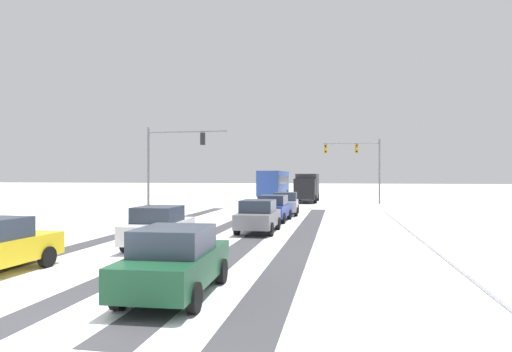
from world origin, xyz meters
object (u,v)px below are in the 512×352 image
(car_grey_third, at_px, (258,216))
(car_dark_green_sixth, at_px, (175,261))
(traffic_signal_near_left, at_px, (170,154))
(car_silver_lead, at_px, (286,203))
(car_blue_second, at_px, (273,208))
(box_truck_delivery, at_px, (307,187))
(car_white_fourth, at_px, (159,227))
(traffic_signal_far_right, at_px, (360,158))
(bus_oncoming, at_px, (274,182))

(car_grey_third, distance_m, car_dark_green_sixth, 11.63)
(traffic_signal_near_left, height_order, car_silver_lead, traffic_signal_near_left)
(car_blue_second, distance_m, car_dark_green_sixth, 17.05)
(traffic_signal_near_left, height_order, box_truck_delivery, traffic_signal_near_left)
(traffic_signal_near_left, relative_size, car_grey_third, 1.58)
(car_blue_second, height_order, car_grey_third, same)
(car_white_fourth, bearing_deg, traffic_signal_far_right, 72.74)
(traffic_signal_near_left, xyz_separation_m, car_silver_lead, (8.77, 0.20, -3.63))
(traffic_signal_near_left, distance_m, car_dark_green_sixth, 23.54)
(traffic_signal_near_left, distance_m, box_truck_delivery, 18.65)
(box_truck_delivery, bearing_deg, car_grey_third, -91.39)
(traffic_signal_far_right, relative_size, car_blue_second, 1.56)
(bus_oncoming, bearing_deg, car_white_fourth, -88.70)
(car_grey_third, relative_size, bus_oncoming, 0.37)
(car_white_fourth, bearing_deg, box_truck_delivery, 83.31)
(traffic_signal_far_right, bearing_deg, car_grey_third, -104.15)
(car_blue_second, xyz_separation_m, bus_oncoming, (-3.84, 26.81, 1.18))
(traffic_signal_far_right, relative_size, car_grey_third, 1.58)
(traffic_signal_far_right, distance_m, traffic_signal_near_left, 20.27)
(car_grey_third, bearing_deg, car_white_fourth, -120.12)
(car_dark_green_sixth, bearing_deg, car_blue_second, 90.54)
(car_grey_third, bearing_deg, bus_oncoming, 96.85)
(bus_oncoming, bearing_deg, car_grey_third, -83.15)
(traffic_signal_near_left, height_order, bus_oncoming, traffic_signal_near_left)
(bus_oncoming, bearing_deg, box_truck_delivery, -54.61)
(car_white_fourth, xyz_separation_m, car_dark_green_sixth, (3.15, -6.42, 0.00))
(traffic_signal_far_right, xyz_separation_m, box_truck_delivery, (-5.41, 1.94, -2.99))
(car_grey_third, distance_m, box_truck_delivery, 25.91)
(traffic_signal_far_right, xyz_separation_m, bus_oncoming, (-9.91, 8.28, -2.64))
(traffic_signal_far_right, bearing_deg, car_dark_green_sixth, -99.43)
(car_dark_green_sixth, bearing_deg, car_silver_lead, 89.90)
(box_truck_delivery, bearing_deg, car_dark_green_sixth, -90.77)
(car_blue_second, distance_m, car_grey_third, 5.42)
(car_silver_lead, bearing_deg, traffic_signal_near_left, -178.69)
(car_silver_lead, bearing_deg, car_blue_second, -92.40)
(car_silver_lead, distance_m, car_blue_second, 4.72)
(car_dark_green_sixth, bearing_deg, bus_oncoming, 95.21)
(car_grey_third, distance_m, bus_oncoming, 32.48)
(car_dark_green_sixth, bearing_deg, box_truck_delivery, 89.23)
(bus_oncoming, bearing_deg, car_dark_green_sixth, -84.79)
(car_grey_third, xyz_separation_m, car_white_fourth, (-3.02, -5.21, 0.00))
(car_dark_green_sixth, bearing_deg, traffic_signal_near_left, 112.05)
(traffic_signal_near_left, relative_size, box_truck_delivery, 0.88)
(box_truck_delivery, bearing_deg, traffic_signal_far_right, -19.77)
(car_blue_second, bearing_deg, traffic_signal_far_right, 71.86)
(car_blue_second, relative_size, car_white_fourth, 1.00)
(car_grey_third, bearing_deg, traffic_signal_near_left, 130.90)
(traffic_signal_near_left, bearing_deg, car_white_fourth, -69.76)
(car_grey_third, bearing_deg, car_blue_second, 90.34)
(traffic_signal_near_left, bearing_deg, box_truck_delivery, 59.95)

